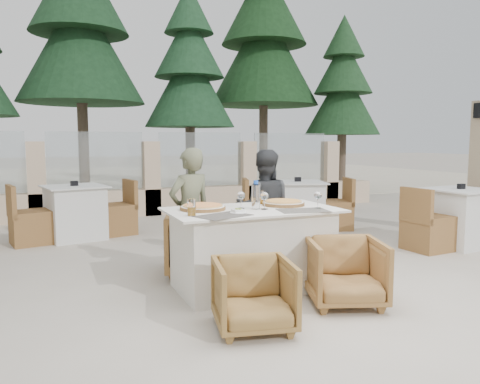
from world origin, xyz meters
name	(u,v)px	position (x,y,z in m)	size (l,w,h in m)	color
ground	(257,286)	(0.00, 0.00, 0.00)	(80.00, 80.00, 0.00)	#BCB1A0
sand_patch	(99,179)	(0.00, 14.00, 0.01)	(30.00, 16.00, 0.01)	beige
perimeter_wall_far	(151,173)	(0.00, 4.80, 0.80)	(10.00, 0.34, 1.60)	beige
pine_mid_left	(81,60)	(-1.00, 7.50, 3.25)	(2.86, 2.86, 6.50)	#193C1F
pine_centre	(190,96)	(1.50, 7.20, 2.50)	(2.20, 2.20, 5.00)	#1D4526
pine_mid_right	(264,68)	(3.80, 7.80, 3.40)	(2.99, 2.99, 6.80)	#183B1B
pine_far_right	(342,109)	(5.50, 6.50, 2.25)	(1.98, 1.98, 4.50)	#1E4322
dining_table	(252,249)	(-0.08, -0.05, 0.39)	(1.60, 0.90, 0.77)	silver
placemat_near_left	(223,216)	(-0.48, -0.34, 0.77)	(0.45, 0.30, 0.00)	#4F4A44
placemat_near_right	(303,210)	(0.31, -0.33, 0.77)	(0.45, 0.30, 0.00)	#59544C
pizza_left	(203,207)	(-0.53, 0.08, 0.80)	(0.43, 0.43, 0.06)	#EA5A1F
pizza_right	(283,203)	(0.31, 0.06, 0.80)	(0.42, 0.42, 0.05)	orange
water_bottle	(256,195)	(-0.05, -0.07, 0.90)	(0.08, 0.08, 0.27)	#ACCFE3
wine_glass_centre	(241,199)	(-0.17, 0.00, 0.86)	(0.08, 0.08, 0.18)	white
wine_glass_near	(264,200)	(0.01, -0.13, 0.86)	(0.08, 0.08, 0.18)	silver
wine_glass_corner	(318,199)	(0.50, -0.27, 0.86)	(0.08, 0.08, 0.18)	white
beer_glass_left	(192,207)	(-0.72, -0.23, 0.84)	(0.07, 0.07, 0.15)	orange
beer_glass_right	(260,197)	(0.14, 0.24, 0.84)	(0.07, 0.07, 0.14)	orange
olive_dish	(238,211)	(-0.30, -0.24, 0.79)	(0.11, 0.11, 0.04)	white
armchair_far_left	(201,243)	(-0.37, 0.61, 0.34)	(0.72, 0.74, 0.67)	olive
armchair_far_right	(271,237)	(0.52, 0.74, 0.30)	(0.63, 0.65, 0.59)	brown
armchair_near_left	(254,295)	(-0.47, -0.96, 0.27)	(0.57, 0.59, 0.53)	olive
armchair_near_right	(346,272)	(0.48, -0.77, 0.29)	(0.61, 0.63, 0.58)	olive
diner_left	(190,213)	(-0.50, 0.57, 0.67)	(0.49, 0.32, 1.34)	#595C43
diner_right	(264,208)	(0.37, 0.63, 0.66)	(0.64, 0.50, 1.31)	#333437
bg_table_a	(75,212)	(-1.49, 3.01, 0.39)	(1.64, 0.82, 0.77)	silver
bg_table_b	(297,206)	(1.82, 2.40, 0.39)	(1.64, 0.82, 0.77)	silver
bg_table_c	(460,217)	(3.25, 0.55, 0.39)	(1.64, 0.82, 0.77)	silver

